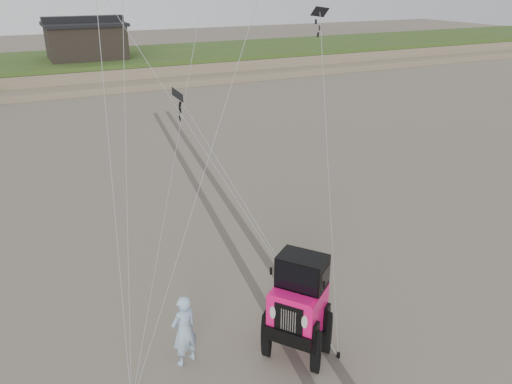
# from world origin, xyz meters

# --- Properties ---
(ground) EXTENTS (160.00, 160.00, 0.00)m
(ground) POSITION_xyz_m (0.00, 0.00, 0.00)
(ground) COLOR #6B6054
(ground) RESTS_ON ground
(dune_ridge) EXTENTS (160.00, 14.25, 1.73)m
(dune_ridge) POSITION_xyz_m (0.00, 37.50, 0.82)
(dune_ridge) COLOR #7A6B54
(dune_ridge) RESTS_ON ground
(cabin) EXTENTS (6.40, 5.40, 3.35)m
(cabin) POSITION_xyz_m (2.00, 37.00, 3.24)
(cabin) COLOR black
(cabin) RESTS_ON dune_ridge
(jeep) EXTENTS (5.53, 4.98, 1.95)m
(jeep) POSITION_xyz_m (0.52, -0.28, 0.98)
(jeep) COLOR #FF0F6F
(jeep) RESTS_ON ground
(man) EXTENTS (0.71, 0.58, 1.69)m
(man) POSITION_xyz_m (-1.77, 0.58, 0.85)
(man) COLOR #81B1C7
(man) RESTS_ON ground
(stake_aux) EXTENTS (0.08, 0.08, 0.12)m
(stake_aux) POSITION_xyz_m (1.32, -0.78, 0.06)
(stake_aux) COLOR black
(stake_aux) RESTS_ON ground
(tire_tracks) EXTENTS (5.22, 29.74, 0.01)m
(tire_tracks) POSITION_xyz_m (2.00, 8.00, 0.00)
(tire_tracks) COLOR #4C443D
(tire_tracks) RESTS_ON ground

